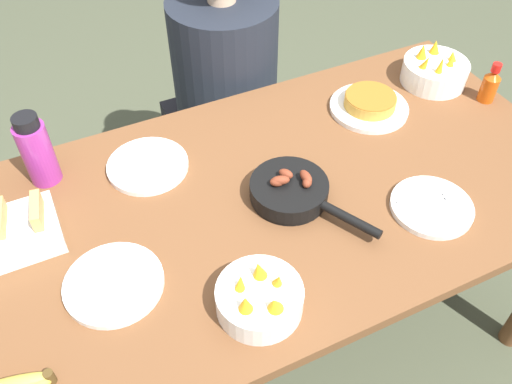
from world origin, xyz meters
TOP-DOWN VIEW (x-y plane):
  - ground_plane at (0.00, 0.00)m, footprint 14.00×14.00m
  - dining_table at (0.00, 0.00)m, footprint 1.80×0.88m
  - skillet at (0.08, -0.03)m, footprint 0.23×0.34m
  - frittata_plate_center at (0.48, 0.19)m, footprint 0.24×0.24m
  - empty_plate_near_front at (-0.40, -0.10)m, footprint 0.23×0.23m
  - empty_plate_far_left at (0.39, -0.22)m, footprint 0.21×0.21m
  - empty_plate_far_right at (-0.22, 0.24)m, footprint 0.22×0.22m
  - fruit_bowl_mango at (0.75, 0.23)m, footprint 0.21×0.21m
  - fruit_bowl_citrus at (-0.13, -0.29)m, footprint 0.19×0.19m
  - water_bottle at (-0.48, 0.32)m, footprint 0.08×0.08m
  - hot_sauce_bottle at (0.84, 0.08)m, footprint 0.05×0.05m
  - person_figure at (0.20, 0.67)m, footprint 0.41×0.41m

SIDE VIEW (x-z plane):
  - ground_plane at x=0.00m, z-range 0.00..0.00m
  - person_figure at x=0.20m, z-range -0.11..1.11m
  - dining_table at x=0.00m, z-range 0.29..1.05m
  - empty_plate_far_right at x=-0.22m, z-range 0.76..0.78m
  - empty_plate_near_front at x=-0.40m, z-range 0.76..0.78m
  - empty_plate_far_left at x=0.39m, z-range 0.76..0.78m
  - frittata_plate_center at x=0.48m, z-range 0.76..0.81m
  - skillet at x=0.08m, z-range 0.75..0.84m
  - fruit_bowl_citrus at x=-0.13m, z-range 0.75..0.86m
  - fruit_bowl_mango at x=0.75m, z-range 0.74..0.87m
  - hot_sauce_bottle at x=0.84m, z-range 0.76..0.89m
  - water_bottle at x=-0.48m, z-range 0.76..0.97m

